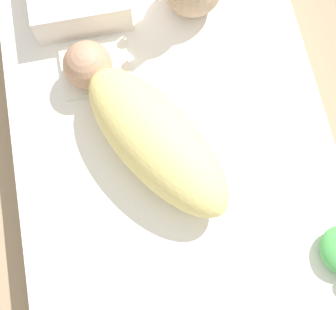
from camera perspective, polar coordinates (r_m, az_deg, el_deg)
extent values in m
plane|color=#9E8466|center=(1.42, 1.19, -3.24)|extent=(12.00, 12.00, 0.00)
cube|color=white|center=(1.35, 1.25, -2.58)|extent=(1.42, 0.89, 0.14)
cube|color=white|center=(1.40, -8.79, 10.37)|extent=(0.17, 0.20, 0.02)
ellipsoid|color=#EFDB7F|center=(1.22, -1.39, 1.80)|extent=(0.54, 0.43, 0.18)
sphere|color=tan|center=(1.33, -9.77, 10.73)|extent=(0.14, 0.14, 0.14)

